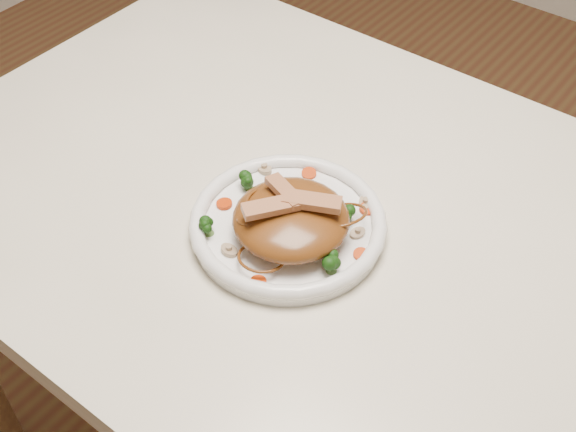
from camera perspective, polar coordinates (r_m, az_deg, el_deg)
The scene contains 19 objects.
table at distance 1.09m, azimuth 2.55°, elevation -3.22°, with size 1.20×0.80×0.75m.
plate at distance 0.98m, azimuth 0.00°, elevation -0.91°, with size 0.25×0.25×0.02m, color white.
noodle_mound at distance 0.94m, azimuth 0.23°, elevation -0.21°, with size 0.15×0.15×0.05m, color brown.
chicken_a at distance 0.92m, azimuth 1.83°, elevation 1.12°, with size 0.07×0.02×0.01m, color tan.
chicken_b at distance 0.93m, azimuth -0.24°, elevation 1.89°, with size 0.06×0.02×0.01m, color tan.
chicken_c at distance 0.91m, azimuth -1.30°, elevation 0.70°, with size 0.07×0.02×0.01m, color tan.
broccoli_0 at distance 0.97m, azimuth 4.38°, elevation 0.09°, with size 0.03×0.03×0.03m, color #15440E, non-canonical shape.
broccoli_1 at distance 1.01m, azimuth -3.03°, elevation 2.79°, with size 0.03×0.03×0.03m, color #15440E, non-canonical shape.
broccoli_2 at distance 0.95m, azimuth -6.09°, elevation -0.64°, with size 0.03×0.03×0.03m, color #15440E, non-canonical shape.
broccoli_3 at distance 0.91m, azimuth 3.35°, elevation -3.53°, with size 0.03×0.03×0.03m, color #15440E, non-canonical shape.
carrot_0 at distance 0.99m, azimuth 6.02°, elevation 0.53°, with size 0.02×0.02×0.01m, color red.
carrot_1 at distance 1.00m, azimuth -4.86°, elevation 0.93°, with size 0.02×0.02×0.01m, color red.
carrot_2 at distance 0.94m, azimuth 5.55°, elevation -2.91°, with size 0.02×0.02×0.01m, color red.
carrot_3 at distance 1.04m, azimuth 1.60°, elevation 3.24°, with size 0.02×0.02×0.01m, color red.
carrot_4 at distance 0.91m, azimuth -2.26°, elevation -5.01°, with size 0.02×0.02×0.01m, color red.
mushroom_0 at distance 0.94m, azimuth -4.49°, elevation -2.62°, with size 0.02×0.02×0.01m, color #B9AA8B.
mushroom_1 at distance 0.96m, azimuth 5.29°, elevation -1.31°, with size 0.02×0.02×0.01m, color #B9AA8B.
mushroom_2 at distance 1.05m, azimuth -1.81°, elevation 3.61°, with size 0.03×0.03×0.01m, color #B9AA8B.
mushroom_3 at distance 1.00m, azimuth 5.90°, elevation 0.98°, with size 0.03×0.03×0.01m, color #B9AA8B.
Camera 1 is at (0.40, -0.60, 1.46)m, focal length 46.85 mm.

